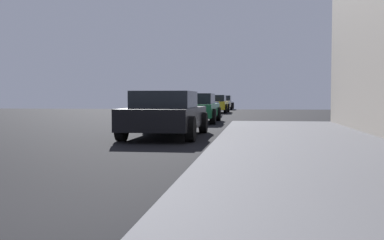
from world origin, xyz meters
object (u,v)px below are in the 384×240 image
(car_black, at_px, (166,114))
(car_blue, at_px, (200,105))
(car_yellow, at_px, (214,104))
(car_white, at_px, (222,102))
(car_green, at_px, (195,108))

(car_black, bearing_deg, car_blue, 92.91)
(car_black, xyz_separation_m, car_yellow, (-0.41, 20.21, 0.00))
(car_white, bearing_deg, car_green, -89.02)
(car_black, relative_size, car_white, 1.10)
(car_blue, distance_m, car_yellow, 6.03)
(car_green, relative_size, car_white, 1.05)
(car_white, bearing_deg, car_black, -88.97)
(car_black, relative_size, car_blue, 1.01)
(car_green, distance_m, car_white, 22.03)
(car_green, bearing_deg, car_black, -88.81)
(car_black, distance_m, car_white, 29.42)
(car_green, distance_m, car_blue, 6.82)
(car_blue, xyz_separation_m, car_white, (0.19, 15.23, -0.00))
(car_green, height_order, car_yellow, same)
(car_blue, bearing_deg, car_yellow, 87.08)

